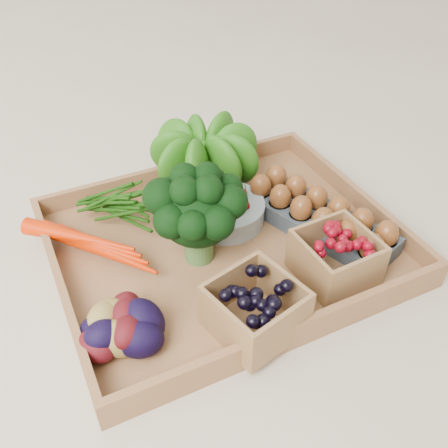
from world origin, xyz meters
name	(u,v)px	position (x,y,z in m)	size (l,w,h in m)	color
ground	(224,251)	(0.00, 0.00, 0.00)	(4.00, 4.00, 0.00)	beige
tray	(224,248)	(0.00, 0.00, 0.01)	(0.55, 0.45, 0.01)	#96663F
carrots	(91,244)	(-0.21, 0.07, 0.04)	(0.20, 0.14, 0.05)	red
lettuce	(204,149)	(0.05, 0.19, 0.09)	(0.14, 0.14, 0.14)	#1F5B0E
broccoli	(198,228)	(-0.05, -0.01, 0.08)	(0.16, 0.16, 0.12)	black
cherry_bowl	(225,212)	(0.03, 0.06, 0.03)	(0.14, 0.14, 0.04)	#8C9EA5
egg_carton	(318,222)	(0.16, -0.03, 0.03)	(0.10, 0.28, 0.03)	#3D474D
potatoes	(115,324)	(-0.22, -0.12, 0.05)	(0.13, 0.13, 0.08)	#3F0A0E
punnet_blackberry	(255,309)	(-0.04, -0.18, 0.05)	(0.11, 0.11, 0.08)	black
punnet_raspberry	(336,257)	(0.12, -0.14, 0.05)	(0.11, 0.11, 0.07)	maroon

